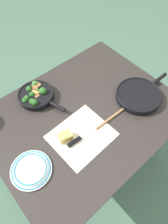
{
  "coord_description": "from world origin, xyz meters",
  "views": [
    {
      "loc": [
        -0.45,
        -0.51,
        1.79
      ],
      "look_at": [
        0.0,
        0.0,
        0.79
      ],
      "focal_mm": 32.0,
      "sensor_mm": 36.0,
      "label": 1
    }
  ],
  "objects_px": {
    "skillet_broccoli": "(36,95)",
    "dinner_plate_stack": "(31,170)",
    "grater_knife": "(79,138)",
    "wooden_spoon": "(123,109)",
    "skillet_eggs": "(139,95)",
    "cheese_block": "(65,136)"
  },
  "relations": [
    {
      "from": "wooden_spoon",
      "to": "dinner_plate_stack",
      "type": "height_order",
      "value": "dinner_plate_stack"
    },
    {
      "from": "skillet_broccoli",
      "to": "cheese_block",
      "type": "distance_m",
      "value": 0.36
    },
    {
      "from": "skillet_eggs",
      "to": "grater_knife",
      "type": "distance_m",
      "value": 0.48
    },
    {
      "from": "cheese_block",
      "to": "dinner_plate_stack",
      "type": "distance_m",
      "value": 0.25
    },
    {
      "from": "skillet_eggs",
      "to": "wooden_spoon",
      "type": "relative_size",
      "value": 1.23
    },
    {
      "from": "grater_knife",
      "to": "skillet_broccoli",
      "type": "bearing_deg",
      "value": 95.74
    },
    {
      "from": "wooden_spoon",
      "to": "grater_knife",
      "type": "xyz_separation_m",
      "value": [
        -0.33,
        0.02,
        0.0
      ]
    },
    {
      "from": "skillet_broccoli",
      "to": "wooden_spoon",
      "type": "relative_size",
      "value": 0.96
    },
    {
      "from": "skillet_broccoli",
      "to": "dinner_plate_stack",
      "type": "relative_size",
      "value": 1.57
    },
    {
      "from": "grater_knife",
      "to": "cheese_block",
      "type": "height_order",
      "value": "cheese_block"
    },
    {
      "from": "skillet_broccoli",
      "to": "cheese_block",
      "type": "relative_size",
      "value": 3.96
    },
    {
      "from": "skillet_broccoli",
      "to": "skillet_eggs",
      "type": "relative_size",
      "value": 0.78
    },
    {
      "from": "wooden_spoon",
      "to": "cheese_block",
      "type": "bearing_deg",
      "value": 170.66
    },
    {
      "from": "skillet_broccoli",
      "to": "skillet_eggs",
      "type": "xyz_separation_m",
      "value": [
        0.5,
        -0.43,
        -0.0
      ]
    },
    {
      "from": "skillet_eggs",
      "to": "dinner_plate_stack",
      "type": "height_order",
      "value": "skillet_eggs"
    },
    {
      "from": "wooden_spoon",
      "to": "cheese_block",
      "type": "relative_size",
      "value": 4.14
    },
    {
      "from": "skillet_broccoli",
      "to": "wooden_spoon",
      "type": "height_order",
      "value": "skillet_broccoli"
    },
    {
      "from": "skillet_eggs",
      "to": "dinner_plate_stack",
      "type": "xyz_separation_m",
      "value": [
        -0.78,
        0.05,
        -0.01
      ]
    },
    {
      "from": "wooden_spoon",
      "to": "skillet_broccoli",
      "type": "bearing_deg",
      "value": 130.65
    },
    {
      "from": "skillet_eggs",
      "to": "cheese_block",
      "type": "xyz_separation_m",
      "value": [
        -0.54,
        0.08,
        0.0
      ]
    },
    {
      "from": "wooden_spoon",
      "to": "cheese_block",
      "type": "distance_m",
      "value": 0.4
    },
    {
      "from": "wooden_spoon",
      "to": "grater_knife",
      "type": "height_order",
      "value": "grater_knife"
    }
  ]
}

